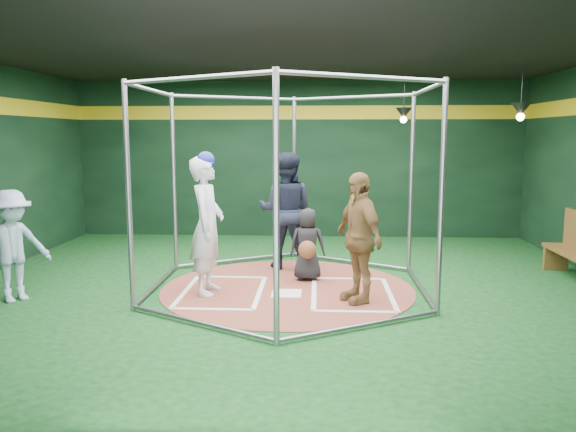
{
  "coord_description": "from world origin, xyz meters",
  "views": [
    {
      "loc": [
        0.44,
        -8.22,
        2.31
      ],
      "look_at": [
        0.0,
        0.1,
        1.1
      ],
      "focal_mm": 35.0,
      "sensor_mm": 36.0,
      "label": 1
    }
  ],
  "objects": [
    {
      "name": "room_shell",
      "position": [
        0.0,
        0.01,
        1.75
      ],
      "size": [
        10.1,
        9.1,
        3.53
      ],
      "color": "#0B3410",
      "rests_on": "ground"
    },
    {
      "name": "clay_disc",
      "position": [
        0.0,
        0.0,
        0.01
      ],
      "size": [
        3.8,
        3.8,
        0.01
      ],
      "primitive_type": "cylinder",
      "color": "brown",
      "rests_on": "ground"
    },
    {
      "name": "home_plate",
      "position": [
        0.0,
        -0.3,
        0.02
      ],
      "size": [
        0.43,
        0.43,
        0.01
      ],
      "primitive_type": "cube",
      "color": "white",
      "rests_on": "clay_disc"
    },
    {
      "name": "batter_box_left",
      "position": [
        -0.95,
        -0.25,
        0.02
      ],
      "size": [
        1.17,
        1.77,
        0.01
      ],
      "color": "white",
      "rests_on": "clay_disc"
    },
    {
      "name": "batter_box_right",
      "position": [
        0.95,
        -0.25,
        0.02
      ],
      "size": [
        1.17,
        1.77,
        0.01
      ],
      "color": "white",
      "rests_on": "clay_disc"
    },
    {
      "name": "batting_cage",
      "position": [
        -0.0,
        -0.0,
        1.5
      ],
      "size": [
        4.05,
        4.67,
        3.0
      ],
      "color": "gray",
      "rests_on": "ground"
    },
    {
      "name": "pendant_lamp_near",
      "position": [
        2.2,
        3.6,
        2.74
      ],
      "size": [
        0.34,
        0.34,
        0.9
      ],
      "color": "black",
      "rests_on": "room_shell"
    },
    {
      "name": "pendant_lamp_far",
      "position": [
        4.0,
        2.0,
        2.74
      ],
      "size": [
        0.34,
        0.34,
        0.9
      ],
      "color": "black",
      "rests_on": "room_shell"
    },
    {
      "name": "batter_figure",
      "position": [
        -1.15,
        -0.3,
        1.03
      ],
      "size": [
        0.51,
        0.75,
        2.06
      ],
      "color": "silver",
      "rests_on": "clay_disc"
    },
    {
      "name": "visitor_leopard",
      "position": [
        1.01,
        -0.6,
        0.91
      ],
      "size": [
        0.86,
        1.14,
        1.8
      ],
      "primitive_type": "imported",
      "rotation": [
        0.0,
        0.0,
        -1.11
      ],
      "color": "#AE844A",
      "rests_on": "clay_disc"
    },
    {
      "name": "catcher_figure",
      "position": [
        0.29,
        0.51,
        0.59
      ],
      "size": [
        0.57,
        0.58,
        1.15
      ],
      "color": "black",
      "rests_on": "clay_disc"
    },
    {
      "name": "umpire",
      "position": [
        -0.1,
        1.36,
        1.01
      ],
      "size": [
        1.06,
        0.87,
        2.0
      ],
      "primitive_type": "imported",
      "rotation": [
        0.0,
        0.0,
        3.02
      ],
      "color": "black",
      "rests_on": "clay_disc"
    },
    {
      "name": "bystander_blue",
      "position": [
        -3.78,
        -0.8,
        0.78
      ],
      "size": [
        1.1,
        1.14,
        1.56
      ],
      "primitive_type": "imported",
      "rotation": [
        0.0,
        0.0,
        0.86
      ],
      "color": "#97B0C8",
      "rests_on": "ground"
    }
  ]
}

